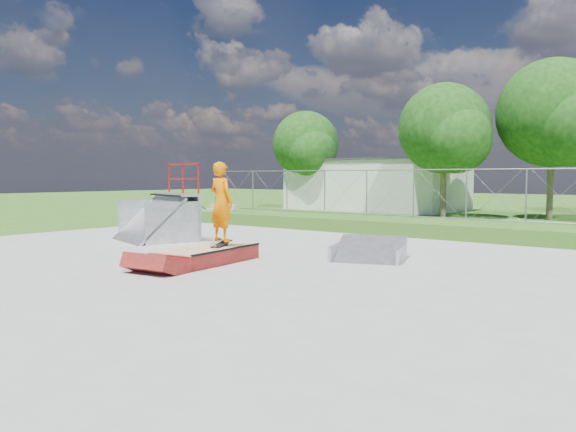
% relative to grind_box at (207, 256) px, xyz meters
% --- Properties ---
extents(ground, '(120.00, 120.00, 0.00)m').
position_rel_grind_box_xyz_m(ground, '(0.28, -0.25, -0.19)').
color(ground, '#305819').
rests_on(ground, ground).
extents(concrete_pad, '(20.00, 16.00, 0.04)m').
position_rel_grind_box_xyz_m(concrete_pad, '(0.28, -0.25, -0.17)').
color(concrete_pad, gray).
rests_on(concrete_pad, ground).
extents(grass_berm, '(24.00, 3.00, 0.50)m').
position_rel_grind_box_xyz_m(grass_berm, '(0.28, 9.25, 0.06)').
color(grass_berm, '#305819').
rests_on(grass_berm, ground).
extents(grind_box, '(1.55, 2.69, 0.38)m').
position_rel_grind_box_xyz_m(grind_box, '(0.00, 0.00, 0.00)').
color(grind_box, maroon).
rests_on(grind_box, concrete_pad).
extents(quarter_pipe, '(2.96, 2.71, 2.46)m').
position_rel_grind_box_xyz_m(quarter_pipe, '(-4.65, 2.17, 1.04)').
color(quarter_pipe, '#929499').
rests_on(quarter_pipe, concrete_pad).
extents(flat_bank_ramp, '(2.12, 2.18, 0.50)m').
position_rel_grind_box_xyz_m(flat_bank_ramp, '(2.73, 2.75, 0.06)').
color(flat_bank_ramp, '#929499').
rests_on(flat_bank_ramp, concrete_pad).
extents(skateboard, '(0.47, 0.82, 0.13)m').
position_rel_grind_box_xyz_m(skateboard, '(0.10, 0.39, 0.23)').
color(skateboard, black).
rests_on(skateboard, grind_box).
extents(skater, '(0.71, 0.49, 1.87)m').
position_rel_grind_box_xyz_m(skater, '(0.10, 0.39, 1.17)').
color(skater, orange).
rests_on(skater, grind_box).
extents(concrete_stairs, '(1.50, 1.60, 0.80)m').
position_rel_grind_box_xyz_m(concrete_stairs, '(-8.22, 8.45, 0.21)').
color(concrete_stairs, gray).
rests_on(concrete_stairs, ground).
extents(chain_link_fence, '(20.00, 0.06, 1.80)m').
position_rel_grind_box_xyz_m(chain_link_fence, '(0.28, 10.25, 1.21)').
color(chain_link_fence, gray).
rests_on(chain_link_fence, grass_berm).
extents(utility_building_flat, '(10.00, 6.00, 3.00)m').
position_rel_grind_box_xyz_m(utility_building_flat, '(-7.72, 21.75, 1.31)').
color(utility_building_flat, white).
rests_on(utility_building_flat, ground).
extents(tree_left_near, '(4.76, 4.48, 6.65)m').
position_rel_grind_box_xyz_m(tree_left_near, '(-1.47, 17.58, 4.05)').
color(tree_left_near, brown).
rests_on(tree_left_near, ground).
extents(tree_center, '(5.44, 5.12, 7.60)m').
position_rel_grind_box_xyz_m(tree_center, '(3.06, 19.56, 4.66)').
color(tree_center, brown).
rests_on(tree_center, ground).
extents(tree_left_far, '(4.42, 4.16, 6.18)m').
position_rel_grind_box_xyz_m(tree_left_far, '(-11.49, 19.60, 3.74)').
color(tree_left_far, brown).
rests_on(tree_left_far, ground).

